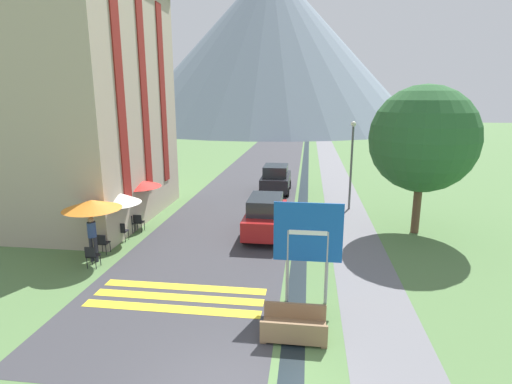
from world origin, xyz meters
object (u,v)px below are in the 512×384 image
object	(u,v)px
parked_car_far	(276,179)
cafe_chair_far_right	(129,222)
cafe_chair_far_left	(138,221)
parked_car_near	(266,215)
cafe_umbrella_middle_white	(115,197)
tree_by_path	(423,139)
hotel_building	(87,86)
cafe_chair_near_left	(103,242)
footbridge	(294,327)
person_seated_far	(105,234)
cafe_chair_middle	(122,230)
streetlamp	(352,158)
cafe_chair_nearest	(92,255)
person_standing_terrace	(92,236)
road_sign	(308,239)
cafe_umbrella_rear_red	(137,183)
cafe_umbrella_front_orange	(92,205)

from	to	relation	value
parked_car_far	cafe_chair_far_right	bearing A→B (deg)	-123.69
cafe_chair_far_left	parked_car_near	bearing A→B (deg)	-12.73
cafe_umbrella_middle_white	tree_by_path	bearing A→B (deg)	12.15
hotel_building	cafe_chair_near_left	xyz separation A→B (m)	(2.79, -4.80, -6.15)
footbridge	cafe_chair_near_left	world-z (taller)	cafe_chair_near_left
parked_car_far	cafe_chair_far_right	size ratio (longest dim) A/B	4.50
cafe_chair_far_right	person_seated_far	xyz separation A→B (m)	(-0.04, -2.15, 0.19)
cafe_chair_middle	cafe_chair_far_right	bearing A→B (deg)	108.38
cafe_umbrella_middle_white	streetlamp	distance (m)	12.42
parked_car_far	cafe_chair_nearest	bearing A→B (deg)	-113.67
parked_car_far	cafe_chair_far_right	xyz separation A→B (m)	(-6.04, -9.06, -0.40)
person_standing_terrace	cafe_chair_near_left	bearing A→B (deg)	92.00
parked_car_far	person_standing_terrace	distance (m)	13.74
parked_car_near	cafe_chair_nearest	distance (m)	7.46
road_sign	parked_car_near	xyz separation A→B (m)	(-1.90, 6.04, -1.14)
parked_car_far	cafe_chair_middle	xyz separation A→B (m)	(-5.87, -10.18, -0.40)
parked_car_near	person_seated_far	xyz separation A→B (m)	(-6.32, -2.76, -0.21)
cafe_chair_far_right	cafe_umbrella_rear_red	bearing A→B (deg)	72.59
tree_by_path	person_standing_terrace	bearing A→B (deg)	-158.46
person_standing_terrace	parked_car_near	bearing A→B (deg)	32.54
cafe_chair_middle	cafe_chair_nearest	bearing A→B (deg)	-76.57
cafe_chair_middle	footbridge	bearing A→B (deg)	-28.78
person_seated_far	streetlamp	size ratio (longest dim) A/B	0.26
cafe_chair_near_left	cafe_umbrella_middle_white	world-z (taller)	cafe_umbrella_middle_white
parked_car_far	road_sign	bearing A→B (deg)	-81.63
parked_car_near	cafe_chair_near_left	world-z (taller)	parked_car_near
cafe_chair_near_left	cafe_chair_far_left	world-z (taller)	same
cafe_chair_nearest	tree_by_path	xyz separation A→B (m)	(12.78, 5.72, 3.83)
cafe_chair_middle	cafe_umbrella_front_orange	distance (m)	2.67
parked_car_near	cafe_umbrella_middle_white	distance (m)	6.62
cafe_chair_far_left	tree_by_path	size ratio (longest dim) A/B	0.13
cafe_chair_middle	person_seated_far	size ratio (longest dim) A/B	0.67
streetlamp	cafe_chair_near_left	bearing A→B (deg)	-142.11
cafe_chair_near_left	streetlamp	world-z (taller)	streetlamp
road_sign	footbridge	distance (m)	2.57
hotel_building	road_sign	world-z (taller)	hotel_building
cafe_umbrella_middle_white	person_standing_terrace	bearing A→B (deg)	-86.15
road_sign	person_seated_far	world-z (taller)	road_sign
cafe_chair_middle	person_seated_far	xyz separation A→B (m)	(-0.21, -1.04, 0.19)
streetlamp	tree_by_path	distance (m)	4.75
hotel_building	cafe_umbrella_middle_white	world-z (taller)	hotel_building
road_sign	parked_car_near	size ratio (longest dim) A/B	0.76
cafe_chair_nearest	streetlamp	world-z (taller)	streetlamp
parked_car_far	cafe_umbrella_front_orange	xyz separation A→B (m)	(-5.93, -12.23, 1.31)
footbridge	parked_car_near	distance (m)	8.03
footbridge	person_standing_terrace	distance (m)	8.74
footbridge	parked_car_near	bearing A→B (deg)	101.53
cafe_chair_far_right	cafe_umbrella_middle_white	world-z (taller)	cafe_umbrella_middle_white
footbridge	cafe_chair_far_right	bearing A→B (deg)	137.44
parked_car_near	cafe_umbrella_middle_white	world-z (taller)	cafe_umbrella_middle_white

